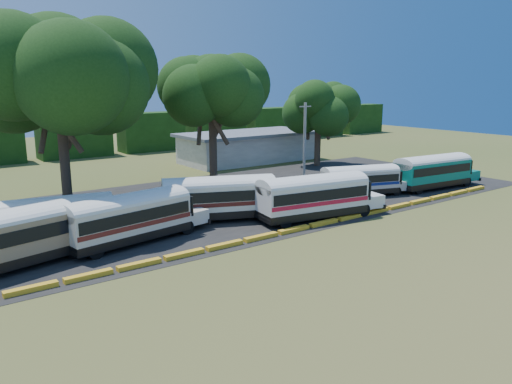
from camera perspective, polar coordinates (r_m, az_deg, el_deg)
ground at (r=35.00m, az=3.53°, el=-5.37°), size 160.00×160.00×0.00m
asphalt_strip at (r=45.01m, az=-5.28°, el=-1.33°), size 64.00×24.00×0.02m
curb at (r=35.69m, az=2.50°, el=-4.75°), size 53.70×0.45×0.30m
terminal_building at (r=68.65m, az=-0.90°, el=5.23°), size 19.00×9.00×4.00m
treeline_backdrop at (r=76.99m, az=-20.03°, el=5.99°), size 130.00×4.00×6.00m
bus_red at (r=37.25m, az=-21.44°, el=-2.38°), size 9.36×3.94×2.99m
bus_cream_west at (r=34.53m, az=-14.14°, el=-2.61°), size 10.79×4.30×3.45m
bus_cream_east at (r=39.22m, az=-3.92°, el=-0.40°), size 10.91×6.51×3.52m
bus_white_red at (r=39.64m, az=6.77°, el=-0.26°), size 11.21×4.41×3.59m
bus_white_blue at (r=48.57m, az=12.00°, el=1.48°), size 9.24×4.94×2.96m
bus_teal at (r=53.87m, az=19.67°, el=2.44°), size 10.77×3.66×3.47m
tree_west at (r=43.11m, az=-21.78°, el=12.71°), size 12.01×12.01×15.98m
tree_center at (r=51.15m, az=-5.06°, el=11.69°), size 9.05×9.05×13.44m
tree_east at (r=64.96m, az=7.17°, el=9.93°), size 7.04×7.04×10.59m
utility_pole at (r=54.76m, az=5.57°, el=5.80°), size 1.60×0.30×8.55m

